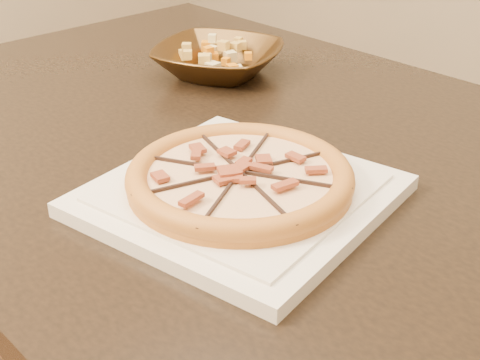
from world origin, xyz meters
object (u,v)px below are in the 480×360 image
at_px(plate, 240,195).
at_px(bronze_bowl, 218,60).
at_px(dining_table, 254,207).
at_px(pizza, 240,177).

distance_m(plate, bronze_bowl, 0.44).
relative_size(dining_table, plate, 4.43).
xyz_separation_m(pizza, bronze_bowl, (-0.31, 0.32, -0.01)).
height_order(dining_table, bronze_bowl, bronze_bowl).
height_order(dining_table, pizza, pizza).
bearing_deg(dining_table, bronze_bowl, 141.63).
distance_m(dining_table, pizza, 0.22).
relative_size(dining_table, bronze_bowl, 6.78).
height_order(dining_table, plate, plate).
bearing_deg(dining_table, pizza, -56.94).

